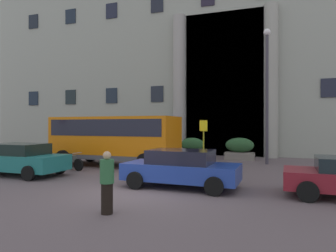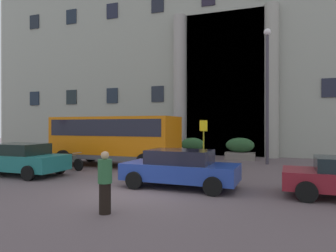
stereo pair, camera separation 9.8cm
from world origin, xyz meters
The scene contains 12 objects.
ground_plane centered at (0.00, 0.00, -0.06)m, with size 80.00×64.00×0.12m, color #5C4D51.
office_building_facade centered at (0.00, 17.48, 10.79)m, with size 40.82×9.73×21.59m.
orange_minibus centered at (-3.79, 5.50, 1.63)m, with size 7.13×2.98×2.71m.
bus_stop_sign centered at (0.86, 7.20, 1.57)m, with size 0.44×0.08×2.53m.
hedge_planter_far_west centered at (-4.26, 10.11, 0.81)m, with size 1.62×0.89×1.68m.
hedge_planter_far_east centered at (-0.55, 10.33, 0.68)m, with size 1.68×0.73×1.41m.
hedge_planter_west centered at (2.53, 10.72, 0.69)m, with size 1.90×0.90×1.44m.
parked_hatchback_near centered at (1.27, 1.18, 0.70)m, with size 4.22×2.11×1.36m.
parked_sedan_second centered at (-6.41, 1.36, 0.74)m, with size 4.52×2.12×1.43m.
motorcycle_far_end centered at (-5.27, 3.46, 0.45)m, with size 1.91×0.69×0.89m.
pedestrian_woman_dark_dress centered at (0.38, -2.52, 0.80)m, with size 0.36×0.36×1.59m.
lamppost_plaza_centre centered at (4.23, 8.92, 4.55)m, with size 0.40×0.40×7.84m.
Camera 1 is at (4.23, -9.17, 2.25)m, focal length 31.76 mm.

